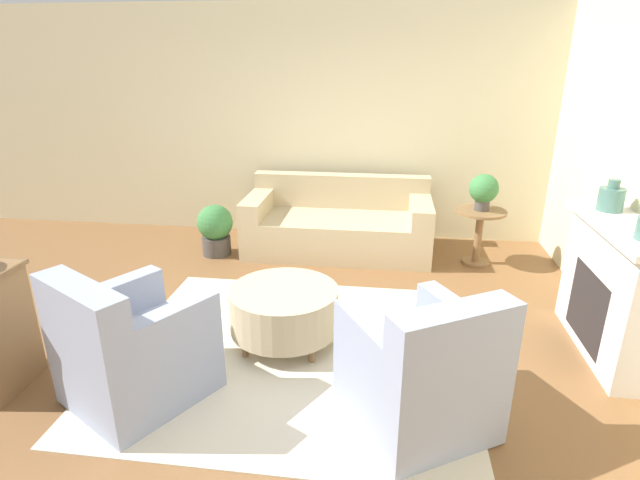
% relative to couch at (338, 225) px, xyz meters
% --- Properties ---
extents(ground_plane, '(16.00, 16.00, 0.00)m').
position_rel_couch_xyz_m(ground_plane, '(-0.14, -2.26, -0.31)').
color(ground_plane, brown).
extents(wall_back, '(9.70, 0.12, 2.80)m').
position_rel_couch_xyz_m(wall_back, '(-0.14, 0.65, 1.09)').
color(wall_back, beige).
rests_on(wall_back, ground_plane).
extents(rug, '(2.68, 2.47, 0.01)m').
position_rel_couch_xyz_m(rug, '(-0.14, -2.26, -0.30)').
color(rug, beige).
rests_on(rug, ground_plane).
extents(couch, '(2.13, 0.99, 0.84)m').
position_rel_couch_xyz_m(couch, '(0.00, 0.00, 0.00)').
color(couch, '#C6B289').
rests_on(couch, ground_plane).
extents(armchair_left, '(1.08, 1.10, 0.93)m').
position_rel_couch_xyz_m(armchair_left, '(-1.08, -2.95, 0.06)').
color(armchair_left, '#8E99B2').
rests_on(armchair_left, rug).
extents(armchair_right, '(1.08, 1.10, 0.93)m').
position_rel_couch_xyz_m(armchair_right, '(0.81, -2.95, 0.06)').
color(armchair_right, '#8E99B2').
rests_on(armchair_right, rug).
extents(ottoman_table, '(0.87, 0.87, 0.46)m').
position_rel_couch_xyz_m(ottoman_table, '(-0.22, -2.12, -0.01)').
color(ottoman_table, '#C6B289').
rests_on(ottoman_table, rug).
extents(side_table, '(0.54, 0.54, 0.62)m').
position_rel_couch_xyz_m(side_table, '(1.58, -0.21, 0.12)').
color(side_table, olive).
rests_on(side_table, ground_plane).
extents(fireplace, '(0.44, 1.32, 1.06)m').
position_rel_couch_xyz_m(fireplace, '(2.30, -1.90, 0.25)').
color(fireplace, silver).
rests_on(fireplace, ground_plane).
extents(vase_mantel_near, '(0.19, 0.19, 0.25)m').
position_rel_couch_xyz_m(vase_mantel_near, '(2.28, -1.57, 0.85)').
color(vase_mantel_near, '#477066').
rests_on(vase_mantel_near, fireplace).
extents(potted_plant_on_side_table, '(0.31, 0.31, 0.40)m').
position_rel_couch_xyz_m(potted_plant_on_side_table, '(1.58, -0.21, 0.54)').
color(potted_plant_on_side_table, '#4C4742').
rests_on(potted_plant_on_side_table, side_table).
extents(potted_plant_floor, '(0.41, 0.41, 0.60)m').
position_rel_couch_xyz_m(potted_plant_floor, '(-1.40, -0.33, 0.01)').
color(potted_plant_floor, '#4C4742').
rests_on(potted_plant_floor, ground_plane).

